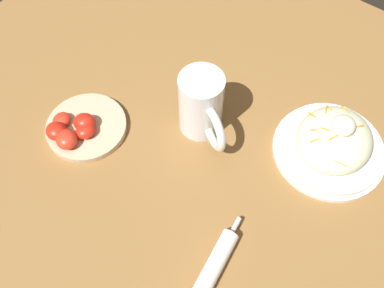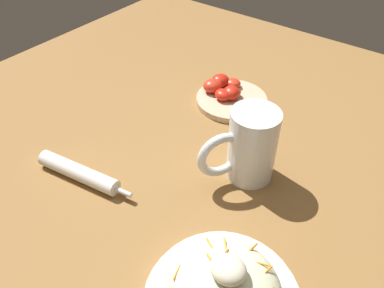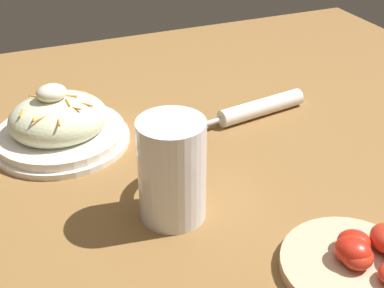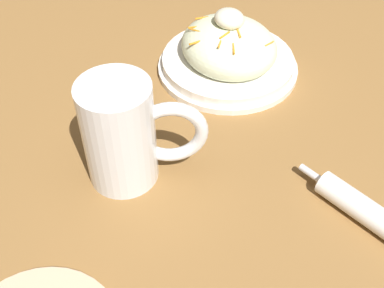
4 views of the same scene
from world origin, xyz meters
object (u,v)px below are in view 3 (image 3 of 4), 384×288
napkin_roll (261,108)px  tomato_plate (361,260)px  salad_plate (59,125)px  beer_mug (173,171)px

napkin_roll → tomato_plate: bearing=78.2°
napkin_roll → tomato_plate: tomato_plate is taller
salad_plate → napkin_roll: 0.38m
salad_plate → beer_mug: size_ratio=1.57×
beer_mug → tomato_plate: beer_mug is taller
salad_plate → napkin_roll: salad_plate is taller
beer_mug → tomato_plate: size_ratio=0.86×
salad_plate → napkin_roll: size_ratio=1.08×
beer_mug → napkin_roll: (-0.26, -0.21, -0.05)m
salad_plate → tomato_plate: (-0.29, 0.46, -0.02)m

